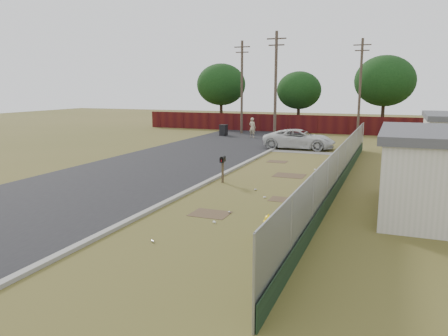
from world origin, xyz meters
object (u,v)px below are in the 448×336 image
at_px(fire_hydrant, 268,229).
at_px(trash_bin, 224,130).
at_px(mailbox, 223,162).
at_px(pickup_truck, 299,139).
at_px(pedestrian, 252,128).

height_order(fire_hydrant, trash_bin, trash_bin).
xyz_separation_m(mailbox, pickup_truck, (0.99, 13.09, -0.31)).
bearing_deg(pickup_truck, pedestrian, 41.60).
relative_size(pickup_truck, pedestrian, 2.88).
bearing_deg(trash_bin, fire_hydrant, -65.80).
relative_size(pedestrian, trash_bin, 1.74).
xyz_separation_m(fire_hydrant, trash_bin, (-11.93, 26.55, 0.14)).
bearing_deg(pickup_truck, fire_hydrant, -172.94).
bearing_deg(pedestrian, fire_hydrant, 125.40).
distance_m(fire_hydrant, pedestrian, 27.52).
distance_m(pickup_truck, trash_bin, 10.67).
height_order(mailbox, trash_bin, mailbox).
distance_m(fire_hydrant, pickup_truck, 20.53).
bearing_deg(fire_hydrant, pedestrian, 108.84).
bearing_deg(pedestrian, trash_bin, 7.12).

